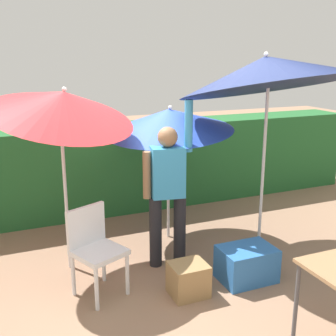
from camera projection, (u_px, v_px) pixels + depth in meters
name	position (u px, v px, depth m)	size (l,w,h in m)	color
ground_plane	(178.00, 268.00, 4.76)	(24.00, 24.00, 0.00)	#937056
hedge_row	(122.00, 167.00, 6.49)	(8.00, 0.70, 1.32)	#23602D
umbrella_rainbow	(169.00, 120.00, 5.18)	(1.62, 1.61, 1.81)	silver
umbrella_orange	(267.00, 72.00, 4.63)	(2.04, 2.03, 2.57)	silver
umbrella_yellow	(62.00, 104.00, 4.33)	(1.60, 1.55, 2.25)	silver
person_vendor	(168.00, 187.00, 4.62)	(0.56, 0.28, 1.88)	black
chair_plastic	(95.00, 246.00, 4.15)	(0.58, 0.58, 0.89)	silver
cooler_box	(247.00, 264.00, 4.47)	(0.58, 0.42, 0.37)	#2D6BB7
crate_cardboard	(188.00, 279.00, 4.19)	(0.36, 0.32, 0.33)	#9E7A4C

